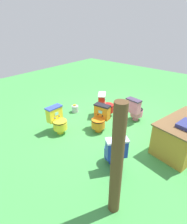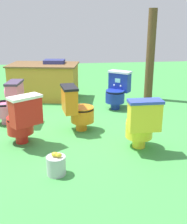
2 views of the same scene
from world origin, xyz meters
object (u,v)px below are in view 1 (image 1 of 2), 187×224
Objects in this scene: toilet_pink at (135,109)px; vendor_table at (184,136)px; toilet_blue at (115,151)px; wooden_post at (117,164)px; toilet_yellow at (58,120)px; toilet_orange at (100,118)px; lemon_bucket at (75,109)px; toilet_red at (105,105)px.

vendor_table reaches higher than toilet_pink.
wooden_post is (0.83, 0.57, 0.58)m from toilet_blue.
toilet_yellow is at bearing -114.97° from toilet_pink.
toilet_orange is (-0.80, 0.79, 0.00)m from toilet_yellow.
toilet_yellow is at bearing -63.83° from vendor_table.
toilet_yellow is at bearing -110.16° from wooden_post.
toilet_orange reaches higher than lemon_bucket.
wooden_post reaches higher than toilet_orange.
lemon_bucket is at bearing -124.54° from wooden_post.
toilet_red and toilet_blue have the same top height.
toilet_orange is 1.18m from toilet_pink.
toilet_yellow is at bearing 37.90° from toilet_orange.
toilet_red is at bearing 116.66° from lemon_bucket.
vendor_table is (0.22, 2.40, 0.02)m from toilet_red.
wooden_post reaches higher than vendor_table.
toilet_blue is 0.38× the size of wooden_post.
toilet_orange is at bearing 88.43° from toilet_blue.
toilet_orange is at bearing -104.18° from toilet_pink.
toilet_pink is 0.38× the size of wooden_post.
wooden_post is at bearing -8.56° from vendor_table.
toilet_blue is (1.65, 1.49, 0.00)m from toilet_red.
toilet_yellow is 1.87m from toilet_blue.
toilet_yellow is 3.10m from vendor_table.
toilet_yellow is at bearing 24.25° from lemon_bucket.
toilet_blue is 1.16m from wooden_post.
vendor_table reaches higher than toilet_red.
lemon_bucket is (0.23, -3.30, -0.28)m from vendor_table.
toilet_blue is 1.00× the size of toilet_orange.
toilet_blue is at bearing -32.44° from vendor_table.
toilet_yellow is 2.67m from wooden_post.
lemon_bucket is (-1.21, -2.38, -0.25)m from toilet_blue.
toilet_orange is at bearing 75.71° from lemon_bucket.
toilet_yellow is 1.00× the size of toilet_orange.
toilet_red is 1.00× the size of toilet_yellow.
wooden_post is (0.90, 2.44, 0.58)m from toilet_yellow.
toilet_red is at bearing -69.34° from toilet_orange.
toilet_red is at bearing 166.45° from toilet_yellow.
vendor_table is (-0.56, 1.99, 0.02)m from toilet_orange.
toilet_red is at bearing -95.12° from vendor_table.
wooden_post is at bearing 4.97° from toilet_red.
toilet_pink is 1.62m from vendor_table.
toilet_pink is 3.09m from wooden_post.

